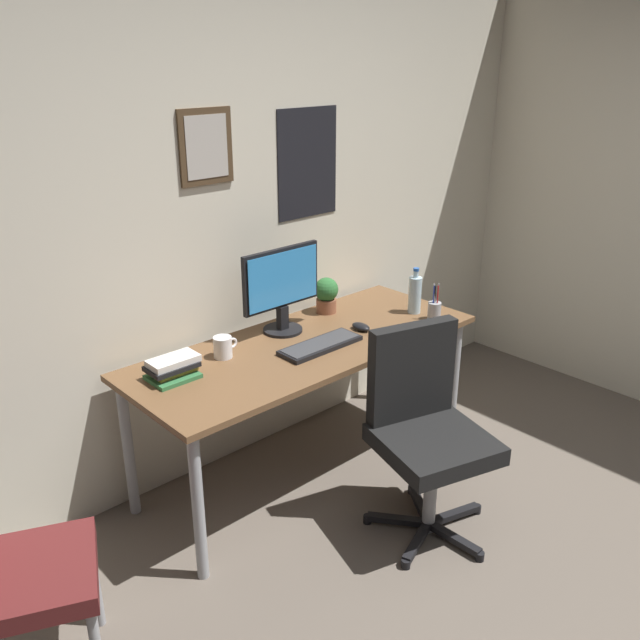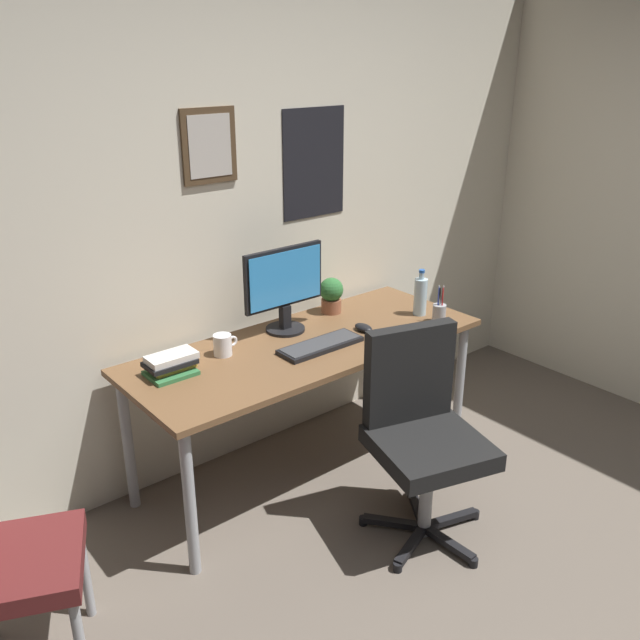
# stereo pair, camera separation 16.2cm
# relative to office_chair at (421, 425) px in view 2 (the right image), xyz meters

# --- Properties ---
(wall_back) EXTENTS (4.40, 0.10, 2.60)m
(wall_back) POSITION_rel_office_chair_xyz_m (-0.18, 1.10, 0.77)
(wall_back) COLOR beige
(wall_back) RESTS_ON ground_plane
(desk) EXTENTS (1.81, 0.70, 0.73)m
(desk) POSITION_rel_office_chair_xyz_m (-0.11, 0.67, 0.13)
(desk) COLOR brown
(desk) RESTS_ON ground_plane
(office_chair) EXTENTS (0.58, 0.59, 0.95)m
(office_chair) POSITION_rel_office_chair_xyz_m (0.00, 0.00, 0.00)
(office_chair) COLOR black
(office_chair) RESTS_ON ground_plane
(monitor) EXTENTS (0.46, 0.20, 0.43)m
(monitor) POSITION_rel_office_chair_xyz_m (-0.10, 0.86, 0.44)
(monitor) COLOR black
(monitor) RESTS_ON desk
(keyboard) EXTENTS (0.43, 0.15, 0.03)m
(keyboard) POSITION_rel_office_chair_xyz_m (-0.09, 0.58, 0.21)
(keyboard) COLOR black
(keyboard) RESTS_ON desk
(computer_mouse) EXTENTS (0.06, 0.11, 0.04)m
(computer_mouse) POSITION_rel_office_chair_xyz_m (0.21, 0.60, 0.22)
(computer_mouse) COLOR black
(computer_mouse) RESTS_ON desk
(water_bottle) EXTENTS (0.07, 0.07, 0.25)m
(water_bottle) POSITION_rel_office_chair_xyz_m (0.60, 0.58, 0.31)
(water_bottle) COLOR silver
(water_bottle) RESTS_ON desk
(coffee_mug_near) EXTENTS (0.12, 0.09, 0.10)m
(coffee_mug_near) POSITION_rel_office_chair_xyz_m (-0.50, 0.81, 0.25)
(coffee_mug_near) COLOR white
(coffee_mug_near) RESTS_ON desk
(potted_plant) EXTENTS (0.13, 0.13, 0.20)m
(potted_plant) POSITION_rel_office_chair_xyz_m (0.25, 0.91, 0.30)
(potted_plant) COLOR brown
(potted_plant) RESTS_ON desk
(pen_cup) EXTENTS (0.07, 0.07, 0.20)m
(pen_cup) POSITION_rel_office_chair_xyz_m (0.60, 0.44, 0.25)
(pen_cup) COLOR #9EA0A5
(pen_cup) RESTS_ON desk
(book_stack_left) EXTENTS (0.23, 0.17, 0.09)m
(book_stack_left) POSITION_rel_office_chair_xyz_m (-0.78, 0.78, 0.24)
(book_stack_left) COLOR #33723F
(book_stack_left) RESTS_ON desk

